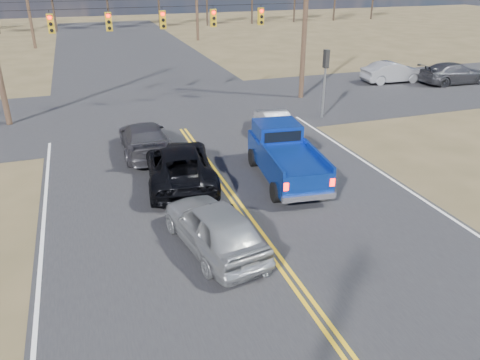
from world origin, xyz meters
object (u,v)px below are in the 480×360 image
object	(u,v)px
silver_suv	(214,226)
dgrey_car_queue	(144,138)
cross_car_east_far	(454,73)
white_car_queue	(273,121)
black_suv	(179,164)
pickup_truck	(285,156)
cross_car_east_near	(393,72)

from	to	relation	value
silver_suv	dgrey_car_queue	world-z (taller)	silver_suv
dgrey_car_queue	silver_suv	bearing A→B (deg)	96.96
silver_suv	cross_car_east_far	size ratio (longest dim) A/B	0.88
white_car_queue	dgrey_car_queue	distance (m)	6.95
black_suv	white_car_queue	distance (m)	7.55
white_car_queue	pickup_truck	bearing A→B (deg)	80.13
dgrey_car_queue	cross_car_east_near	distance (m)	21.78
dgrey_car_queue	cross_car_east_far	bearing A→B (deg)	-162.43
black_suv	cross_car_east_near	size ratio (longest dim) A/B	1.19
black_suv	cross_car_east_far	size ratio (longest dim) A/B	1.05
silver_suv	cross_car_east_near	xyz separation A→B (m)	(19.12, 17.70, -0.02)
white_car_queue	cross_car_east_far	bearing A→B (deg)	-152.34
silver_suv	black_suv	world-z (taller)	silver_suv
pickup_truck	black_suv	bearing A→B (deg)	172.23
black_suv	silver_suv	bearing A→B (deg)	96.05
cross_car_east_near	cross_car_east_far	world-z (taller)	same
silver_suv	black_suv	distance (m)	5.26
silver_suv	pickup_truck	bearing A→B (deg)	-145.33
black_suv	cross_car_east_far	distance (m)	25.49
pickup_truck	cross_car_east_far	xyz separation A→B (m)	(18.96, 11.68, -0.22)
dgrey_car_queue	cross_car_east_far	xyz separation A→B (m)	(24.05, 6.88, 0.03)
silver_suv	black_suv	xyz separation A→B (m)	(0.02, 5.26, -0.02)
dgrey_car_queue	cross_car_east_far	world-z (taller)	cross_car_east_far
black_suv	dgrey_car_queue	xyz separation A→B (m)	(-0.87, 3.73, -0.04)
cross_car_east_far	black_suv	bearing A→B (deg)	116.00
black_suv	cross_car_east_far	xyz separation A→B (m)	(23.18, 10.61, -0.01)
black_suv	white_car_queue	xyz separation A→B (m)	(6.04, 4.53, -0.15)
white_car_queue	dgrey_car_queue	bearing A→B (deg)	14.76
silver_suv	white_car_queue	bearing A→B (deg)	-131.71
silver_suv	cross_car_east_far	bearing A→B (deg)	-155.58
pickup_truck	cross_car_east_near	xyz separation A→B (m)	(14.88, 13.51, -0.22)
black_suv	cross_car_east_far	world-z (taller)	black_suv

